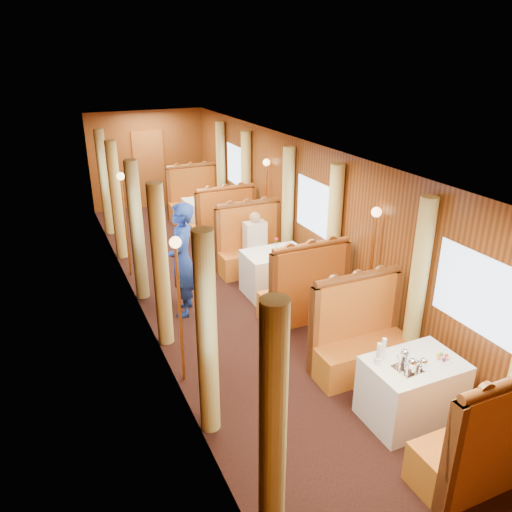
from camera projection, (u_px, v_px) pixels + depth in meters
floor at (235, 300)px, 8.42m from camera, size 3.00×12.00×0.01m
ceiling at (232, 152)px, 7.46m from camera, size 3.00×12.00×0.01m
wall_far at (148, 160)px, 13.00m from camera, size 3.00×0.01×2.50m
wall_left at (139, 244)px, 7.37m from camera, size 0.01×12.00×2.50m
wall_right at (315, 218)px, 8.50m from camera, size 0.01×12.00×2.50m
doorway_far at (149, 169)px, 13.07m from camera, size 0.80×0.04×2.00m
table_near at (412, 390)px, 5.61m from camera, size 1.05×0.72×0.75m
banquette_near_fwd at (484, 447)px, 4.74m from camera, size 1.30×0.55×1.34m
banquette_near_aft at (359, 342)px, 6.45m from camera, size 1.30×0.55×1.34m
table_mid at (275, 272)px, 8.56m from camera, size 1.05×0.72×0.75m
banquette_mid_fwd at (304, 294)px, 7.69m from camera, size 1.30×0.55×1.34m
banquette_mid_aft at (251, 250)px, 9.39m from camera, size 1.30×0.55×1.34m
table_far at (208, 215)px, 11.51m from camera, size 1.05×0.72×0.75m
banquette_far_fwd at (224, 226)px, 10.63m from camera, size 1.30×0.55×1.34m
banquette_far_aft at (195, 202)px, 12.34m from camera, size 1.30×0.55×1.34m
tea_tray at (410, 368)px, 5.35m from camera, size 0.36×0.29×0.01m
teapot_left at (412, 367)px, 5.26m from camera, size 0.18×0.14×0.14m
teapot_right at (423, 366)px, 5.30m from camera, size 0.17×0.15×0.12m
teapot_back at (404, 357)px, 5.43m from camera, size 0.19×0.17×0.13m
fruit_plate at (442, 358)px, 5.50m from camera, size 0.22×0.22×0.05m
cup_inboard at (378, 356)px, 5.38m from camera, size 0.08×0.08×0.26m
cup_outboard at (383, 351)px, 5.48m from camera, size 0.08×0.08×0.26m
rose_vase_mid at (276, 242)px, 8.37m from camera, size 0.06×0.06×0.36m
rose_vase_far at (208, 192)px, 11.32m from camera, size 0.06×0.06×0.36m
window_left_near at (223, 355)px, 4.35m from camera, size 0.01×1.20×0.90m
curtain_left_near_a at (273, 435)px, 3.84m from camera, size 0.22×0.22×2.35m
curtain_left_near_b at (207, 336)px, 5.16m from camera, size 0.22×0.22×2.35m
window_right_near at (477, 293)px, 5.47m from camera, size 0.01×1.20×0.90m
curtain_right_near_b at (418, 288)px, 6.20m from camera, size 0.22×0.22×2.35m
window_left_mid at (139, 231)px, 7.30m from camera, size 0.01×1.20×0.90m
curtain_left_mid_a at (161, 267)px, 6.79m from camera, size 0.22×0.22×2.35m
curtain_left_mid_b at (137, 232)px, 8.11m from camera, size 0.22×0.22×2.35m
window_right_mid at (315, 207)px, 8.42m from camera, size 0.01×1.20×0.90m
curtain_right_mid_a at (333, 238)px, 7.83m from camera, size 0.22×0.22×2.35m
curtain_right_mid_b at (288, 211)px, 9.15m from camera, size 0.22×0.22×2.35m
window_left_far at (103, 179)px, 10.25m from camera, size 0.01×1.20×0.90m
curtain_left_far_a at (117, 201)px, 9.74m from camera, size 0.22×0.22×2.35m
curtain_left_far_b at (104, 183)px, 11.06m from camera, size 0.22×0.22×2.35m
window_right_far at (237, 166)px, 11.37m from camera, size 0.01×1.20×0.90m
curtain_right_far_a at (246, 186)px, 10.78m from camera, size 0.22×0.22×2.35m
curtain_right_far_b at (221, 171)px, 12.10m from camera, size 0.22×0.22×2.35m
sconce_left_fore at (178, 282)px, 5.89m from camera, size 0.14×0.14×1.95m
sconce_right_fore at (373, 246)px, 6.94m from camera, size 0.14×0.14×1.95m
sconce_left_aft at (124, 204)px, 8.84m from camera, size 0.14×0.14×1.95m
sconce_right_aft at (266, 187)px, 9.89m from camera, size 0.14×0.14×1.95m
steward at (182, 260)px, 7.69m from camera, size 0.65×0.78×1.82m
passenger at (256, 237)px, 9.10m from camera, size 0.40×0.44×0.76m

